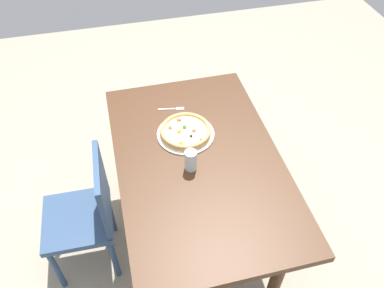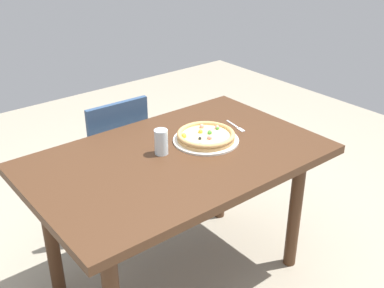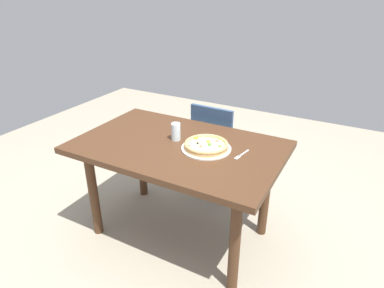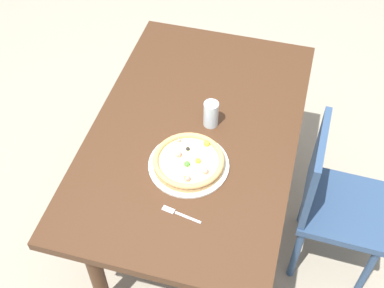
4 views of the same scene
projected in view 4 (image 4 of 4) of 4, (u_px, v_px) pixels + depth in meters
ground_plane at (194, 223)px, 2.85m from camera, size 6.00×6.00×0.00m
dining_table at (195, 144)px, 2.34m from camera, size 1.44×0.91×0.78m
chair_near at (333, 199)px, 2.37m from camera, size 0.41×0.41×0.88m
plate at (189, 165)px, 2.12m from camera, size 0.34×0.34×0.01m
pizza at (189, 161)px, 2.11m from camera, size 0.30×0.30×0.05m
fork at (178, 214)px, 1.97m from camera, size 0.05×0.17×0.00m
drinking_glass at (211, 114)px, 2.24m from camera, size 0.07×0.07×0.13m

